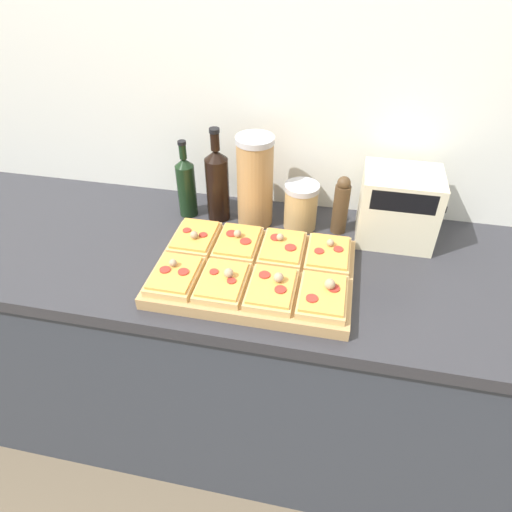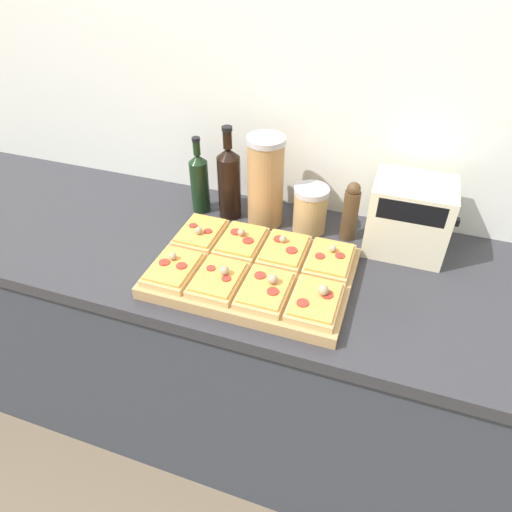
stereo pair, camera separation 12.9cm
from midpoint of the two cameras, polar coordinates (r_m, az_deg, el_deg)
The scene contains 18 objects.
ground_plane at distance 1.91m, azimuth -1.59°, elevation -27.63°, with size 12.00×12.00×0.00m, color brown.
wall_back at distance 1.51m, azimuth 6.92°, elevation 18.93°, with size 6.00×0.06×2.50m.
kitchen_counter at distance 1.69m, azimuth 1.97°, elevation -11.89°, with size 2.63×0.67×0.89m.
cutting_board at distance 1.29m, azimuth 2.43°, elevation -2.20°, with size 0.55×0.38×0.04m, color tan.
pizza_slice_back_left at distance 1.39m, azimuth -4.34°, elevation 2.78°, with size 0.12×0.17×0.05m.
pizza_slice_back_midleft at distance 1.35m, azimuth 0.88°, elevation 1.75°, with size 0.12×0.17×0.05m.
pizza_slice_back_midright at distance 1.33m, azimuth 6.35°, elevation 0.63°, with size 0.12×0.17×0.05m.
pizza_slice_back_right at distance 1.31m, azimuth 11.99°, elevation -0.54°, with size 0.12×0.17×0.05m.
pizza_slice_front_left at distance 1.27m, azimuth -7.44°, elevation -1.66°, with size 0.12×0.17×0.05m.
pizza_slice_front_midleft at distance 1.22m, azimuth -1.74°, elevation -2.97°, with size 0.12×0.17×0.05m.
pizza_slice_front_midright at distance 1.19m, azimuth 4.30°, elevation -4.32°, with size 0.12×0.17×0.05m.
pizza_slice_front_right at distance 1.18m, azimuth 10.59°, elevation -5.68°, with size 0.12×0.17×0.06m.
olive_oil_bottle at distance 1.54m, azimuth -4.69°, elevation 9.18°, with size 0.06×0.06×0.26m.
wine_bottle at distance 1.50m, azimuth -0.90°, elevation 9.24°, with size 0.07×0.07×0.31m.
grain_jar_tall at distance 1.45m, azimuth 3.76°, elevation 9.17°, with size 0.12×0.12×0.30m.
grain_jar_short at distance 1.47m, azimuth 9.31°, elevation 5.69°, with size 0.11×0.11×0.15m.
pepper_mill at distance 1.45m, azimuth 14.25°, elevation 5.34°, with size 0.05×0.05×0.20m.
toaster_oven at distance 1.44m, azimuth 21.03°, elevation 4.49°, with size 0.25×0.18×0.22m.
Camera 2 is at (0.36, -0.71, 1.74)m, focal length 32.00 mm.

